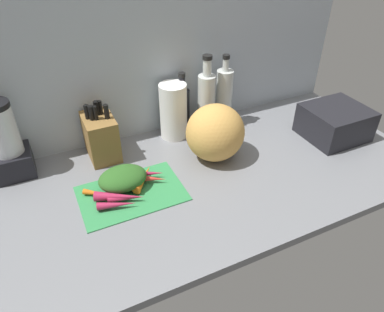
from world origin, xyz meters
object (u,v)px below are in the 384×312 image
object	(u,v)px
carrot_6	(143,178)
paper_towel_roll	(173,111)
carrot_0	(119,197)
blender_appliance	(7,145)
cutting_board	(132,193)
carrot_1	(117,205)
knife_block	(101,136)
bottle_2	(224,97)
carrot_2	(126,198)
carrot_7	(144,174)
carrot_3	(151,179)
dish_rack	(335,122)
carrot_5	(98,194)
bottle_0	(182,109)
winter_squash	(215,133)
carrot_4	(136,179)
bottle_1	(206,101)

from	to	relation	value
carrot_6	paper_towel_roll	distance (cm)	35.05
carrot_0	blender_appliance	bearing A→B (deg)	133.26
cutting_board	carrot_1	size ratio (longest dim) A/B	2.79
carrot_0	knife_block	distance (cm)	30.21
blender_appliance	bottle_2	bearing A→B (deg)	-0.75
carrot_2	carrot_7	distance (cm)	13.41
carrot_3	paper_towel_roll	xyz separation A→B (cm)	(20.08, 26.47, 9.65)
carrot_2	knife_block	size ratio (longest dim) A/B	0.52
cutting_board	carrot_0	bearing A→B (deg)	-152.89
carrot_7	paper_towel_roll	size ratio (longest dim) A/B	0.59
dish_rack	carrot_3	bearing A→B (deg)	177.93
carrot_5	cutting_board	bearing A→B (deg)	-15.80
bottle_0	cutting_board	bearing A→B (deg)	-136.86
winter_squash	paper_towel_roll	world-z (taller)	paper_towel_roll
carrot_1	carrot_4	world-z (taller)	carrot_4
carrot_6	dish_rack	xyz separation A→B (cm)	(84.18, -4.36, 4.20)
bottle_1	carrot_5	bearing A→B (deg)	-155.60
carrot_1	carrot_5	bearing A→B (deg)	116.16
bottle_0	bottle_1	size ratio (longest dim) A/B	0.79
cutting_board	knife_block	bearing A→B (deg)	96.11
paper_towel_roll	bottle_0	world-z (taller)	bottle_0
carrot_4	bottle_0	size ratio (longest dim) A/B	0.41
carrot_7	bottle_0	world-z (taller)	bottle_0
knife_block	bottle_0	size ratio (longest dim) A/B	0.85
bottle_2	carrot_4	bearing A→B (deg)	-153.72
carrot_0	carrot_1	xyz separation A→B (cm)	(-1.72, -2.99, -0.41)
carrot_2	dish_rack	size ratio (longest dim) A/B	0.48
winter_squash	bottle_0	bearing A→B (deg)	96.68
bottle_1	winter_squash	bearing A→B (deg)	-107.96
carrot_4	paper_towel_roll	world-z (taller)	paper_towel_roll
carrot_7	dish_rack	distance (cm)	83.42
carrot_2	bottle_2	distance (cm)	64.92
cutting_board	blender_appliance	xyz separation A→B (cm)	(-35.12, 29.78, 12.21)
knife_block	blender_appliance	xyz separation A→B (cm)	(-32.23, 2.78, 3.58)
cutting_board	carrot_4	world-z (taller)	carrot_4
carrot_4	carrot_7	xyz separation A→B (cm)	(3.75, 1.39, 0.22)
carrot_4	carrot_0	bearing A→B (deg)	-139.34
carrot_2	paper_towel_roll	bearing A→B (deg)	45.88
carrot_0	carrot_5	xyz separation A→B (cm)	(-5.88, 5.47, -0.77)
carrot_3	bottle_1	world-z (taller)	bottle_1
carrot_7	bottle_1	world-z (taller)	bottle_1
carrot_5	carrot_7	world-z (taller)	carrot_7
cutting_board	knife_block	xyz separation A→B (cm)	(-2.89, 27.00, 8.63)
knife_block	paper_towel_roll	bearing A→B (deg)	3.19
carrot_0	carrot_7	distance (cm)	14.19
carrot_3	carrot_5	bearing A→B (deg)	177.76
winter_squash	carrot_3	bearing A→B (deg)	-169.83
carrot_0	paper_towel_roll	distance (cm)	46.45
bottle_1	dish_rack	xyz separation A→B (cm)	(46.87, -28.05, -7.28)
carrot_4	bottle_0	bearing A→B (deg)	41.69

